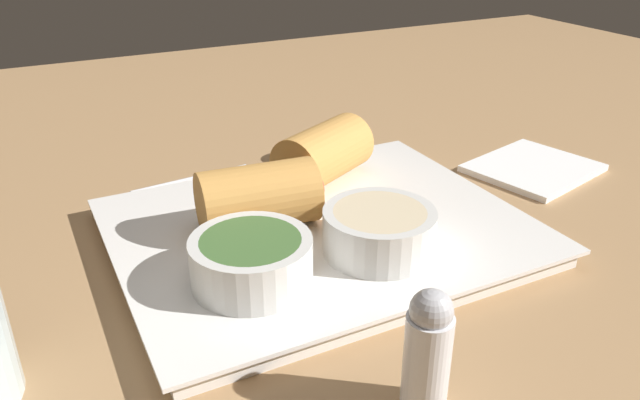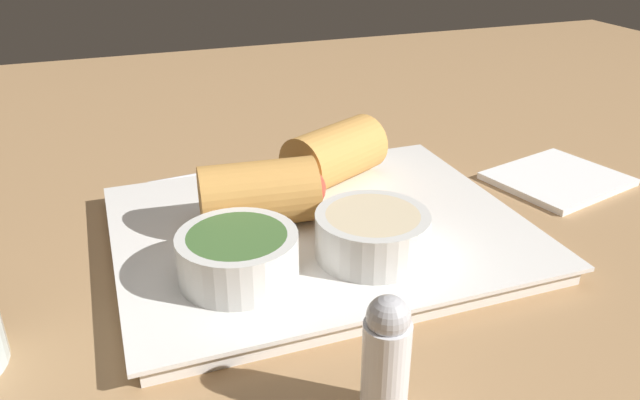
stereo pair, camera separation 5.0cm
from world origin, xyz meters
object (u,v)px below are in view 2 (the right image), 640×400
(dipping_bowl_near, at_px, (372,233))
(salt_shaker, at_px, (394,356))
(spoon, at_px, (298,154))
(dipping_bowl_far, at_px, (238,254))
(napkin, at_px, (557,179))
(serving_plate, at_px, (320,232))

(dipping_bowl_near, bearing_deg, salt_shaker, 70.20)
(spoon, bearing_deg, dipping_bowl_near, 85.32)
(dipping_bowl_far, height_order, spoon, dipping_bowl_far)
(dipping_bowl_near, height_order, spoon, dipping_bowl_near)
(dipping_bowl_near, bearing_deg, napkin, -160.16)
(spoon, relative_size, salt_shaker, 2.60)
(dipping_bowl_far, xyz_separation_m, napkin, (-0.32, -0.08, -0.03))
(dipping_bowl_far, relative_size, salt_shaker, 1.10)
(dipping_bowl_near, distance_m, salt_shaker, 0.13)
(serving_plate, xyz_separation_m, dipping_bowl_far, (0.07, 0.05, 0.02))
(spoon, distance_m, napkin, 0.25)
(napkin, bearing_deg, dipping_bowl_near, 19.84)
(serving_plate, xyz_separation_m, napkin, (-0.24, -0.03, -0.00))
(serving_plate, bearing_deg, dipping_bowl_near, 108.26)
(dipping_bowl_near, xyz_separation_m, salt_shaker, (0.04, 0.12, 0.00))
(dipping_bowl_far, distance_m, napkin, 0.33)
(serving_plate, xyz_separation_m, salt_shaker, (0.03, 0.18, 0.03))
(dipping_bowl_far, height_order, napkin, dipping_bowl_far)
(dipping_bowl_near, height_order, salt_shaker, salt_shaker)
(spoon, relative_size, napkin, 1.42)
(spoon, bearing_deg, salt_shaker, 79.61)
(serving_plate, height_order, spoon, same)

